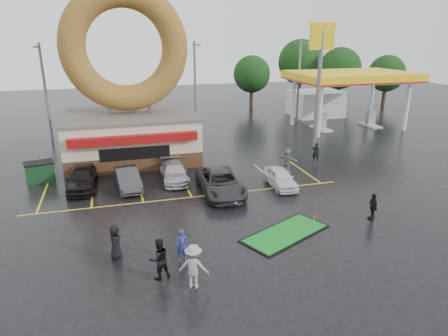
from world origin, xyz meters
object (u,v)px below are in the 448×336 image
object	(u,v)px
shell_sign	(320,63)
car_black	(82,178)
streetlight_right	(299,80)
putting_green	(286,233)
streetlight_mid	(195,85)
car_dgrey	(128,179)
dumpster	(40,172)
streetlight_left	(45,91)
person_cameraman	(373,207)
gas_station	(335,90)
car_white	(280,178)
person_blue	(182,245)
car_silver	(174,172)
donut_shop	(129,104)
car_grey	(221,183)

from	to	relation	value
shell_sign	car_black	distance (m)	21.38
streetlight_right	putting_green	distance (m)	27.90
streetlight_mid	car_black	xyz separation A→B (m)	(-10.62, -14.20, -4.03)
car_dgrey	shell_sign	bearing A→B (deg)	14.21
streetlight_mid	dumpster	distance (m)	18.45
car_black	car_dgrey	bearing A→B (deg)	-10.72
streetlight_left	person_cameraman	bearing A→B (deg)	-49.64
streetlight_left	dumpster	world-z (taller)	streetlight_left
gas_station	streetlight_right	distance (m)	4.26
car_white	person_cameraman	xyz separation A→B (m)	(2.88, -5.93, 0.15)
streetlight_right	putting_green	size ratio (longest dim) A/B	1.74
streetlight_mid	person_blue	distance (m)	25.62
streetlight_right	car_black	size ratio (longest dim) A/B	2.05
car_black	car_silver	size ratio (longest dim) A/B	1.04
donut_shop	person_cameraman	xyz separation A→B (m)	(11.93, -15.33, -3.70)
car_dgrey	person_blue	bearing A→B (deg)	-84.22
car_silver	car_white	size ratio (longest dim) A/B	1.16
streetlight_right	car_grey	size ratio (longest dim) A/B	1.69
gas_station	person_blue	bearing A→B (deg)	-131.54
car_dgrey	car_silver	bearing A→B (deg)	5.05
streetlight_left	car_white	xyz separation A→B (m)	(16.05, -16.34, -4.16)
gas_station	car_dgrey	bearing A→B (deg)	-147.96
car_white	person_cameraman	bearing A→B (deg)	-62.04
donut_shop	car_silver	xyz separation A→B (m)	(2.42, -6.32, -3.85)
car_black	donut_shop	bearing A→B (deg)	61.71
donut_shop	shell_sign	size ratio (longest dim) A/B	1.27
car_white	putting_green	size ratio (longest dim) A/B	0.70
streetlight_mid	person_cameraman	bearing A→B (deg)	-78.04
donut_shop	car_silver	distance (m)	7.79
car_grey	person_cameraman	size ratio (longest dim) A/B	3.48
car_silver	person_cameraman	bearing A→B (deg)	-41.73
person_cameraman	dumpster	world-z (taller)	person_cameraman
car_silver	putting_green	bearing A→B (deg)	-63.76
gas_station	car_dgrey	size ratio (longest dim) A/B	3.37
donut_shop	car_silver	size ratio (longest dim) A/B	3.20
person_cameraman	car_silver	bearing A→B (deg)	-121.56
car_dgrey	person_blue	xyz separation A→B (m)	(1.91, -9.78, 0.10)
shell_sign	car_silver	distance (m)	16.09
car_white	putting_green	xyz separation A→B (m)	(-2.39, -6.24, -0.58)
streetlight_left	dumpster	distance (m)	11.64
streetlight_left	streetlight_right	bearing A→B (deg)	4.40
car_silver	putting_green	world-z (taller)	car_silver
streetlight_left	person_cameraman	world-z (taller)	streetlight_left
donut_shop	car_dgrey	world-z (taller)	donut_shop
person_blue	dumpster	world-z (taller)	person_blue
car_grey	person_cameraman	bearing A→B (deg)	-38.23
streetlight_left	streetlight_right	size ratio (longest dim) A/B	1.00
streetlight_right	car_grey	xyz separation A→B (m)	(-14.10, -18.42, -4.04)
streetlight_mid	putting_green	bearing A→B (deg)	-90.81
car_grey	streetlight_left	bearing A→B (deg)	127.51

